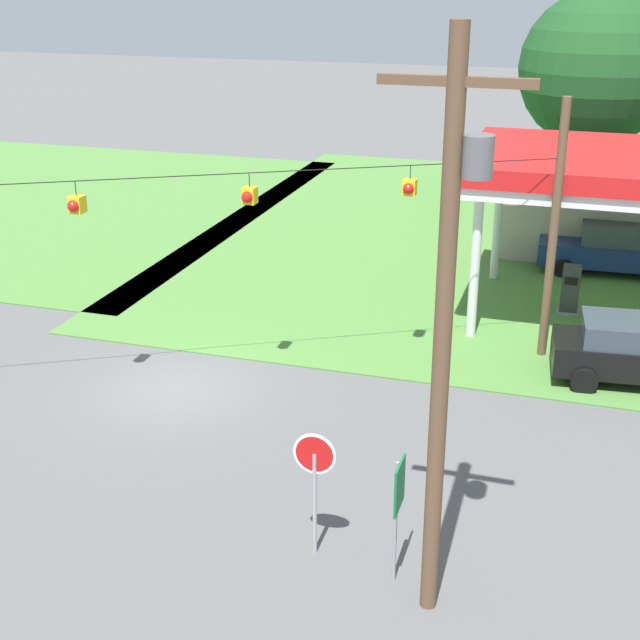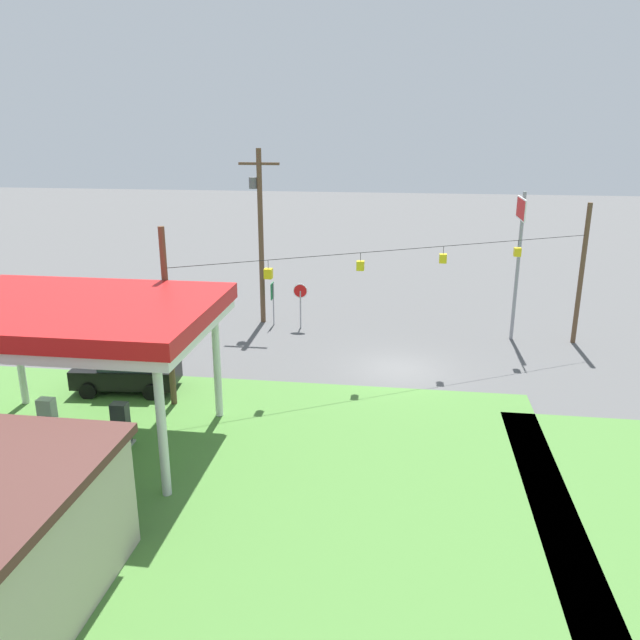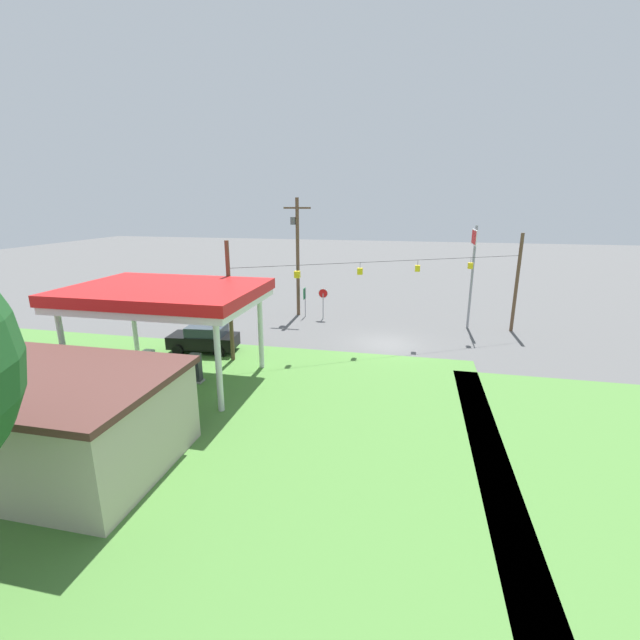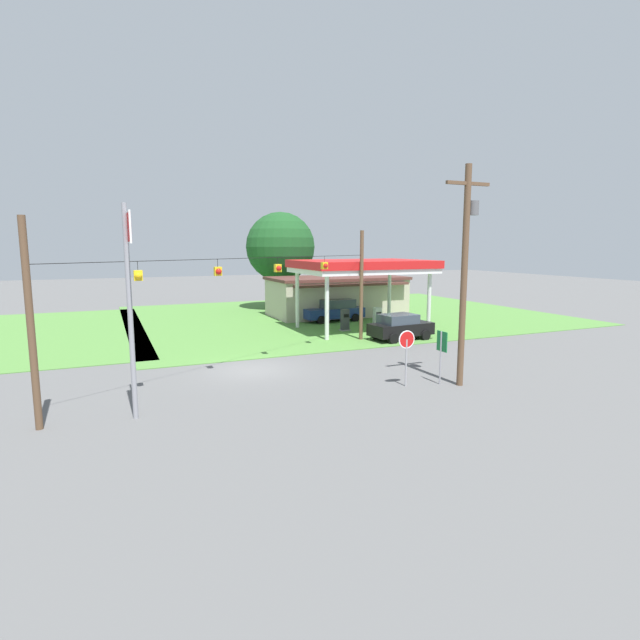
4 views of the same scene
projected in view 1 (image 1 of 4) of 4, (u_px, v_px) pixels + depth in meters
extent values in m
plane|color=#565656|center=(178.00, 389.00, 23.00)|extent=(160.00, 160.00, 0.00)
cube|color=#4C7F38|center=(17.00, 198.00, 41.59)|extent=(24.00, 24.00, 0.04)
cube|color=silver|center=(631.00, 179.00, 25.93)|extent=(9.20, 6.62, 0.35)
cube|color=red|center=(633.00, 163.00, 25.76)|extent=(9.40, 6.82, 0.55)
cylinder|color=silver|center=(475.00, 268.00, 25.48)|extent=(0.28, 0.28, 4.22)
cylinder|color=silver|center=(498.00, 220.00, 30.28)|extent=(0.28, 0.28, 4.22)
cube|color=gray|center=(568.00, 312.00, 27.91)|extent=(0.71, 0.56, 0.12)
cube|color=#333338|center=(570.00, 288.00, 27.61)|extent=(0.55, 0.40, 1.48)
cube|color=black|center=(571.00, 281.00, 27.31)|extent=(0.39, 0.03, 0.24)
cube|color=black|center=(635.00, 356.00, 23.13)|extent=(4.36, 2.24, 0.78)
cube|color=#333D47|center=(629.00, 331.00, 22.92)|extent=(2.46, 1.91, 0.60)
cylinder|color=black|center=(580.00, 352.00, 24.38)|extent=(0.70, 0.28, 0.68)
cylinder|color=black|center=(584.00, 381.00, 22.66)|extent=(0.70, 0.28, 0.68)
cube|color=navy|center=(611.00, 253.00, 31.35)|extent=(5.04, 2.04, 0.78)
cube|color=#333D47|center=(622.00, 234.00, 31.00)|extent=(2.80, 1.80, 0.71)
cylinder|color=black|center=(564.00, 268.00, 31.03)|extent=(0.69, 0.25, 0.68)
cylinder|color=black|center=(565.00, 253.00, 32.72)|extent=(0.69, 0.25, 0.68)
cylinder|color=#99999E|center=(315.00, 504.00, 16.24)|extent=(0.08, 0.08, 2.10)
cylinder|color=white|center=(315.00, 454.00, 15.85)|extent=(0.80, 0.03, 0.80)
cylinder|color=red|center=(315.00, 454.00, 15.85)|extent=(0.70, 0.03, 0.70)
cylinder|color=gray|center=(395.00, 522.00, 15.45)|extent=(0.07, 0.07, 2.40)
cube|color=#146B33|center=(400.00, 486.00, 15.16)|extent=(0.04, 0.70, 0.90)
cylinder|color=brown|center=(442.00, 350.00, 13.50)|extent=(0.28, 0.28, 9.54)
cube|color=brown|center=(457.00, 81.00, 12.02)|extent=(2.20, 0.14, 0.14)
cylinder|color=#59595B|center=(478.00, 157.00, 12.30)|extent=(0.44, 0.44, 0.60)
cylinder|color=brown|center=(553.00, 233.00, 23.67)|extent=(0.24, 0.24, 7.12)
cylinder|color=black|center=(164.00, 177.00, 20.93)|extent=(17.63, 10.02, 0.02)
cylinder|color=black|center=(76.00, 189.00, 20.60)|extent=(0.02, 0.02, 0.35)
cube|color=yellow|center=(77.00, 204.00, 20.74)|extent=(0.32, 0.32, 0.40)
sphere|color=red|center=(73.00, 206.00, 20.59)|extent=(0.28, 0.28, 0.28)
cylinder|color=black|center=(249.00, 180.00, 21.40)|extent=(0.02, 0.02, 0.35)
cube|color=yellow|center=(250.00, 195.00, 21.54)|extent=(0.32, 0.32, 0.40)
sphere|color=red|center=(247.00, 197.00, 21.39)|extent=(0.28, 0.28, 0.28)
cylinder|color=black|center=(410.00, 172.00, 22.20)|extent=(0.02, 0.02, 0.35)
cube|color=yellow|center=(410.00, 187.00, 22.33)|extent=(0.32, 0.32, 0.40)
sphere|color=red|center=(408.00, 189.00, 22.18)|extent=(0.28, 0.28, 0.28)
cylinder|color=#4C3828|center=(585.00, 169.00, 39.64)|extent=(0.44, 0.44, 3.40)
sphere|color=#19471E|center=(597.00, 69.00, 38.02)|extent=(6.61, 6.61, 6.61)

